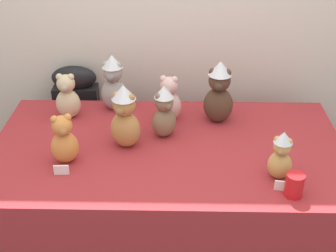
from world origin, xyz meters
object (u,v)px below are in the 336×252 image
object	(u,v)px
teddy_bear_cocoa	(219,93)
teddy_bear_caramel	(125,117)
teddy_bear_blush	(169,100)
party_cup_red	(294,185)
teddy_bear_mocha	(164,112)
instrument_case	(80,131)
display_table	(168,205)
teddy_bear_ginger	(64,140)
teddy_bear_sand	(67,97)
teddy_bear_honey	(281,156)
teddy_bear_ash	(113,83)

from	to	relation	value
teddy_bear_cocoa	teddy_bear_caramel	bearing A→B (deg)	-142.54
teddy_bear_cocoa	teddy_bear_blush	size ratio (longest dim) A/B	1.36
teddy_bear_caramel	teddy_bear_blush	size ratio (longest dim) A/B	1.29
party_cup_red	teddy_bear_mocha	bearing A→B (deg)	140.19
instrument_case	teddy_bear_mocha	distance (m)	0.89
display_table	instrument_case	bearing A→B (deg)	133.85
teddy_bear_ginger	party_cup_red	world-z (taller)	teddy_bear_ginger
teddy_bear_sand	teddy_bear_mocha	bearing A→B (deg)	-19.05
teddy_bear_cocoa	teddy_bear_caramel	world-z (taller)	teddy_bear_cocoa
display_table	party_cup_red	xyz separation A→B (m)	(0.56, -0.38, 0.45)
teddy_bear_ginger	teddy_bear_caramel	world-z (taller)	teddy_bear_caramel
display_table	teddy_bear_cocoa	bearing A→B (deg)	44.55
party_cup_red	teddy_bear_blush	bearing A→B (deg)	130.20
teddy_bear_mocha	teddy_bear_ginger	bearing A→B (deg)	179.22
instrument_case	teddy_bear_honey	bearing A→B (deg)	-39.63
teddy_bear_honey	party_cup_red	xyz separation A→B (m)	(0.04, -0.13, -0.06)
teddy_bear_caramel	teddy_bear_honey	bearing A→B (deg)	-1.99
display_table	party_cup_red	size ratio (longest dim) A/B	16.49
party_cup_red	teddy_bear_ginger	bearing A→B (deg)	167.34
teddy_bear_cocoa	teddy_bear_caramel	distance (m)	0.55
teddy_bear_cocoa	teddy_bear_ginger	bearing A→B (deg)	-142.63
teddy_bear_ginger	teddy_bear_mocha	world-z (taller)	teddy_bear_mocha
teddy_bear_cocoa	teddy_bear_blush	world-z (taller)	teddy_bear_cocoa
display_table	teddy_bear_ginger	bearing A→B (deg)	-163.67
teddy_bear_mocha	teddy_bear_caramel	size ratio (longest dim) A/B	0.85
teddy_bear_ginger	teddy_bear_ash	bearing A→B (deg)	54.48
instrument_case	teddy_bear_caramel	bearing A→B (deg)	-59.72
teddy_bear_blush	instrument_case	bearing A→B (deg)	158.28
teddy_bear_ginger	teddy_bear_sand	distance (m)	0.44
instrument_case	teddy_bear_cocoa	size ratio (longest dim) A/B	2.65
display_table	teddy_bear_mocha	xyz separation A→B (m)	(-0.02, 0.10, 0.53)
display_table	teddy_bear_ginger	distance (m)	0.72
teddy_bear_honey	instrument_case	bearing A→B (deg)	161.94
teddy_bear_caramel	teddy_bear_blush	bearing A→B (deg)	69.46
party_cup_red	teddy_bear_ash	bearing A→B (deg)	138.46
display_table	teddy_bear_mocha	distance (m)	0.54
teddy_bear_cocoa	party_cup_red	bearing A→B (deg)	-57.06
teddy_bear_ginger	teddy_bear_blush	distance (m)	0.65
instrument_case	party_cup_red	size ratio (longest dim) A/B	8.64
teddy_bear_honey	teddy_bear_caramel	world-z (taller)	teddy_bear_caramel
teddy_bear_ginger	teddy_bear_honey	bearing A→B (deg)	-23.97
display_table	teddy_bear_blush	distance (m)	0.59
teddy_bear_ash	teddy_bear_cocoa	bearing A→B (deg)	-4.07
teddy_bear_caramel	display_table	bearing A→B (deg)	16.10
display_table	teddy_bear_cocoa	distance (m)	0.68
display_table	teddy_bear_honey	distance (m)	0.77
teddy_bear_cocoa	teddy_bear_ash	bearing A→B (deg)	176.57
teddy_bear_cocoa	teddy_bear_ginger	xyz separation A→B (m)	(-0.76, -0.41, -0.06)
teddy_bear_cocoa	party_cup_red	xyz separation A→B (m)	(0.29, -0.64, -0.12)
instrument_case	teddy_bear_honey	xyz separation A→B (m)	(1.11, -0.87, 0.42)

